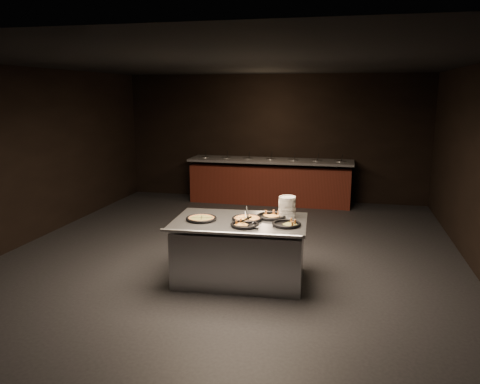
% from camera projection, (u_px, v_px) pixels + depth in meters
% --- Properties ---
extents(room, '(7.02, 8.02, 2.92)m').
position_uv_depth(room, '(233.00, 162.00, 7.07)').
color(room, black).
rests_on(room, ground).
extents(salad_bar, '(3.70, 0.83, 1.18)m').
position_uv_depth(salad_bar, '(270.00, 184.00, 10.67)').
color(salad_bar, '#521B13').
rests_on(salad_bar, ground).
extents(serving_counter, '(1.81, 1.23, 0.83)m').
position_uv_depth(serving_counter, '(240.00, 251.00, 6.26)').
color(serving_counter, silver).
rests_on(serving_counter, ground).
extents(plate_stack, '(0.23, 0.23, 0.27)m').
position_uv_depth(plate_stack, '(287.00, 207.00, 6.32)').
color(plate_stack, silver).
rests_on(plate_stack, serving_counter).
extents(pan_veggie_whole, '(0.41, 0.41, 0.04)m').
position_uv_depth(pan_veggie_whole, '(201.00, 219.00, 6.18)').
color(pan_veggie_whole, black).
rests_on(pan_veggie_whole, serving_counter).
extents(pan_cheese_whole, '(0.40, 0.40, 0.04)m').
position_uv_depth(pan_cheese_whole, '(247.00, 219.00, 6.17)').
color(pan_cheese_whole, black).
rests_on(pan_cheese_whole, serving_counter).
extents(pan_cheese_slices_a, '(0.40, 0.40, 0.04)m').
position_uv_depth(pan_cheese_slices_a, '(271.00, 216.00, 6.30)').
color(pan_cheese_slices_a, black).
rests_on(pan_cheese_slices_a, serving_counter).
extents(pan_cheese_slices_b, '(0.36, 0.36, 0.04)m').
position_uv_depth(pan_cheese_slices_b, '(245.00, 225.00, 5.89)').
color(pan_cheese_slices_b, black).
rests_on(pan_cheese_slices_b, serving_counter).
extents(pan_veggie_slices, '(0.37, 0.37, 0.04)m').
position_uv_depth(pan_veggie_slices, '(287.00, 224.00, 5.92)').
color(pan_veggie_slices, black).
rests_on(pan_veggie_slices, serving_counter).
extents(server_left, '(0.19, 0.31, 0.17)m').
position_uv_depth(server_left, '(246.00, 214.00, 6.19)').
color(server_left, silver).
rests_on(server_left, serving_counter).
extents(server_right, '(0.29, 0.15, 0.14)m').
position_uv_depth(server_right, '(249.00, 222.00, 5.84)').
color(server_right, silver).
rests_on(server_right, serving_counter).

